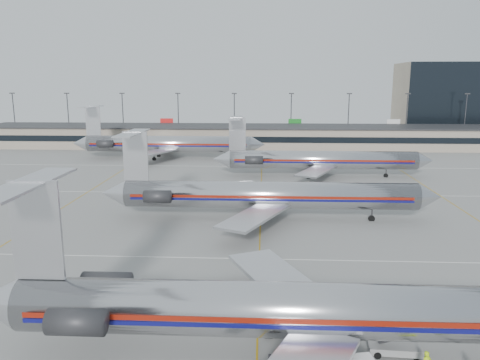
{
  "coord_description": "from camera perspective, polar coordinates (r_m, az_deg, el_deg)",
  "views": [
    {
      "loc": [
        0.28,
        -37.58,
        18.7
      ],
      "look_at": [
        -3.08,
        29.84,
        4.5
      ],
      "focal_mm": 35.0,
      "sensor_mm": 36.0,
      "label": 1
    }
  ],
  "objects": [
    {
      "name": "belt_loader",
      "position": [
        36.25,
        18.5,
        -18.74
      ],
      "size": [
        4.29,
        1.53,
        2.25
      ],
      "rotation": [
        0.0,
        0.0,
        -0.06
      ],
      "color": "gray",
      "rests_on": "ground"
    },
    {
      "name": "apron_markings",
      "position": [
        51.12,
        2.38,
        -9.58
      ],
      "size": [
        160.0,
        0.15,
        0.02
      ],
      "primitive_type": "cube",
      "color": "silver",
      "rests_on": "ground"
    },
    {
      "name": "jet_third_row",
      "position": [
        94.77,
        9.47,
        2.47
      ],
      "size": [
        43.69,
        26.88,
        11.95
      ],
      "color": "#BCBCC0",
      "rests_on": "ground"
    },
    {
      "name": "jet_back_row",
      "position": [
        116.91,
        -9.17,
        4.4
      ],
      "size": [
        47.71,
        29.35,
        13.04
      ],
      "color": "#BCBCC0",
      "rests_on": "ground"
    },
    {
      "name": "jet_second_row",
      "position": [
        64.21,
        2.8,
        -1.79
      ],
      "size": [
        46.65,
        27.47,
        12.21
      ],
      "color": "#BCBCC0",
      "rests_on": "ground"
    },
    {
      "name": "terminal",
      "position": [
        136.44,
        2.73,
        5.33
      ],
      "size": [
        162.0,
        17.0,
        6.25
      ],
      "color": "gray",
      "rests_on": "ground"
    },
    {
      "name": "distant_building",
      "position": [
        176.81,
        23.59,
        8.9
      ],
      "size": [
        30.0,
        20.0,
        25.0
      ],
      "primitive_type": "cube",
      "color": "tan",
      "rests_on": "ground"
    },
    {
      "name": "jet_foreground",
      "position": [
        33.09,
        7.31,
        -15.36
      ],
      "size": [
        47.55,
        28.0,
        12.45
      ],
      "color": "#BCBCC0",
      "rests_on": "ground"
    },
    {
      "name": "light_mast_row",
      "position": [
        149.92,
        2.77,
        8.0
      ],
      "size": [
        163.6,
        0.4,
        15.28
      ],
      "color": "#38383D",
      "rests_on": "ground"
    },
    {
      "name": "ground",
      "position": [
        41.97,
        2.25,
        -14.59
      ],
      "size": [
        260.0,
        260.0,
        0.0
      ],
      "primitive_type": "plane",
      "color": "gray",
      "rests_on": "ground"
    }
  ]
}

